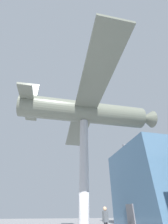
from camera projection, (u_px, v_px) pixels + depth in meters
support_pylon_central at (84, 170)px, 10.36m from camera, size 0.64×0.64×7.80m
suspended_airplane at (87, 112)px, 13.09m from camera, size 15.52×12.31×3.36m
visitor_person at (106, 219)px, 10.50m from camera, size 0.36×0.45×1.81m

